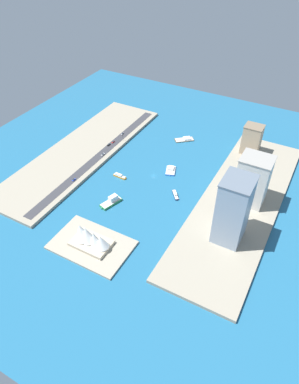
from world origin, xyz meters
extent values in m
plane|color=#23668E|center=(0.00, 0.00, 0.00)|extent=(440.00, 440.00, 0.00)
cube|color=#9E937F|center=(-93.13, 0.00, 1.57)|extent=(70.00, 240.00, 3.13)
cube|color=#9E937F|center=(93.13, 0.00, 1.57)|extent=(70.00, 240.00, 3.13)
cube|color=#A89E89|center=(0.08, 110.09, 1.00)|extent=(66.25, 43.63, 2.00)
cube|color=#38383D|center=(68.69, 0.00, 3.21)|extent=(9.82, 228.00, 0.15)
cube|color=brown|center=(0.83, -79.78, 0.55)|extent=(22.88, 21.17, 1.10)
cone|color=brown|center=(9.64, -72.44, 0.55)|extent=(1.39, 1.39, 0.99)
cube|color=white|center=(-1.68, -81.87, 2.03)|extent=(11.14, 11.03, 1.87)
cube|color=beige|center=(0.83, -79.78, 1.15)|extent=(21.97, 20.33, 0.10)
cube|color=orange|center=(30.03, 19.25, 0.95)|extent=(14.41, 4.16, 1.91)
cone|color=orange|center=(22.39, 19.58, 0.95)|extent=(1.79, 1.79, 1.72)
cube|color=white|center=(31.36, 19.19, 2.79)|extent=(7.90, 3.17, 1.77)
cube|color=beige|center=(30.03, 19.25, 1.96)|extent=(13.83, 3.99, 0.10)
cube|color=#2D8C4C|center=(15.12, 58.17, 1.23)|extent=(14.35, 23.10, 2.46)
cone|color=#2D8C4C|center=(18.59, 69.12, 1.23)|extent=(2.78, 2.78, 2.21)
cube|color=white|center=(14.23, 55.38, 5.08)|extent=(7.38, 9.64, 5.25)
cube|color=beige|center=(15.12, 58.17, 2.51)|extent=(13.78, 22.18, 0.10)
cube|color=#1E284C|center=(-33.84, 18.04, 0.77)|extent=(12.00, 13.64, 1.53)
cone|color=#1E284C|center=(-38.81, 24.13, 0.77)|extent=(1.94, 1.94, 1.38)
cube|color=white|center=(-33.31, 17.40, 2.51)|extent=(6.29, 6.95, 1.95)
cube|color=beige|center=(-33.84, 18.04, 1.58)|extent=(11.52, 13.10, 0.10)
cube|color=blue|center=(-12.26, -15.44, 0.76)|extent=(14.90, 18.84, 1.52)
cone|color=blue|center=(-15.23, -7.33, 0.76)|extent=(1.75, 1.75, 1.36)
cube|color=white|center=(-11.50, -17.54, 2.64)|extent=(8.12, 8.74, 2.26)
cube|color=beige|center=(-12.26, -15.44, 1.57)|extent=(14.30, 18.09, 0.10)
cube|color=silver|center=(-98.88, -6.11, 26.90)|extent=(27.24, 23.52, 47.54)
cube|color=#9D9992|center=(-98.88, -6.11, 51.07)|extent=(28.33, 24.46, 0.80)
cube|color=tan|center=(-76.19, -87.20, 19.46)|extent=(19.24, 16.43, 32.65)
cube|color=#7C6B55|center=(-76.19, -87.20, 36.18)|extent=(20.01, 17.08, 0.80)
cube|color=#8C9EB2|center=(-97.03, 47.71, 33.23)|extent=(23.11, 27.02, 60.20)
cube|color=slate|center=(-97.03, 47.71, 63.74)|extent=(24.04, 28.10, 0.80)
cylinder|color=black|center=(66.83, -4.34, 3.60)|extent=(0.26, 0.65, 0.64)
cylinder|color=black|center=(65.13, -4.31, 3.60)|extent=(0.26, 0.65, 0.64)
cylinder|color=black|center=(66.91, -0.73, 3.60)|extent=(0.26, 0.65, 0.64)
cylinder|color=black|center=(65.21, -0.70, 3.60)|extent=(0.26, 0.65, 0.64)
cube|color=white|center=(66.02, -2.52, 3.92)|extent=(2.00, 5.20, 0.84)
cube|color=#262D38|center=(66.03, -2.26, 4.57)|extent=(1.73, 2.92, 0.46)
cylinder|color=black|center=(66.80, 48.23, 3.60)|extent=(0.26, 0.64, 0.64)
cylinder|color=black|center=(65.16, 48.22, 3.60)|extent=(0.26, 0.64, 0.64)
cylinder|color=black|center=(66.77, 51.24, 3.60)|extent=(0.26, 0.64, 0.64)
cylinder|color=black|center=(65.13, 51.23, 3.60)|extent=(0.26, 0.64, 0.64)
cube|color=blue|center=(65.96, 49.73, 3.94)|extent=(1.88, 4.32, 0.88)
cube|color=#262D38|center=(65.96, 49.95, 4.68)|extent=(1.64, 2.42, 0.60)
cylinder|color=black|center=(70.52, -20.56, 3.60)|extent=(0.28, 0.65, 0.64)
cylinder|color=black|center=(72.29, -20.48, 3.60)|extent=(0.28, 0.65, 0.64)
cylinder|color=black|center=(70.67, -24.01, 3.60)|extent=(0.28, 0.65, 0.64)
cylinder|color=black|center=(72.44, -23.93, 3.60)|extent=(0.28, 0.65, 0.64)
cube|color=black|center=(71.48, -22.24, 3.87)|extent=(2.19, 5.01, 0.74)
cube|color=#262D38|center=(71.49, -22.49, 4.55)|extent=(1.86, 2.83, 0.61)
cylinder|color=black|center=(69.60, -28.26, 3.60)|extent=(0.27, 0.65, 0.64)
cylinder|color=black|center=(71.23, -28.32, 3.60)|extent=(0.27, 0.65, 0.64)
cylinder|color=black|center=(69.48, -31.47, 3.60)|extent=(0.27, 0.65, 0.64)
cylinder|color=black|center=(71.11, -31.53, 3.60)|extent=(0.27, 0.65, 0.64)
cube|color=red|center=(70.35, -29.90, 3.88)|extent=(2.01, 4.66, 0.76)
cube|color=#262D38|center=(70.34, -30.13, 4.51)|extent=(1.71, 2.63, 0.49)
cylinder|color=black|center=(69.80, -49.00, 3.60)|extent=(0.28, 0.65, 0.64)
cylinder|color=black|center=(71.34, -48.92, 3.60)|extent=(0.28, 0.65, 0.64)
cylinder|color=black|center=(69.95, -52.26, 3.60)|extent=(0.28, 0.65, 0.64)
cylinder|color=black|center=(71.50, -52.18, 3.60)|extent=(0.28, 0.65, 0.64)
cube|color=#B7B7BC|center=(70.65, -50.59, 3.94)|extent=(1.96, 4.74, 0.88)
cube|color=#262D38|center=(70.66, -50.82, 4.61)|extent=(1.66, 2.68, 0.47)
cylinder|color=black|center=(62.62, -39.27, 5.88)|extent=(0.18, 0.18, 5.50)
cube|color=black|center=(62.62, -39.27, 9.13)|extent=(0.36, 0.36, 1.00)
sphere|color=red|center=(62.62, -39.27, 9.48)|extent=(0.24, 0.24, 0.24)
sphere|color=yellow|center=(62.62, -39.27, 9.13)|extent=(0.24, 0.24, 0.24)
sphere|color=green|center=(62.62, -39.27, 8.78)|extent=(0.24, 0.24, 0.24)
cube|color=#BCAD93|center=(0.08, 110.09, 3.50)|extent=(33.38, 21.76, 3.00)
cone|color=white|center=(-10.85, 110.09, 11.02)|extent=(12.98, 10.90, 13.89)
cone|color=white|center=(-4.06, 110.09, 11.27)|extent=(10.74, 9.17, 13.64)
cone|color=white|center=(3.24, 110.09, 12.22)|extent=(13.58, 11.26, 16.17)
cone|color=white|center=(9.10, 110.09, 12.21)|extent=(16.44, 13.82, 16.91)
cylinder|color=brown|center=(-91.25, -32.73, 4.81)|extent=(0.50, 0.50, 3.36)
sphere|color=#2D7233|center=(-91.25, -32.73, 8.93)|extent=(6.10, 6.10, 6.10)
cylinder|color=brown|center=(-92.85, -26.49, 5.33)|extent=(0.50, 0.50, 4.40)
sphere|color=#2D7233|center=(-92.85, -26.49, 10.07)|extent=(6.35, 6.35, 6.35)
cylinder|color=brown|center=(-100.74, -18.79, 4.53)|extent=(0.50, 0.50, 2.80)
sphere|color=#2D7233|center=(-100.74, -18.79, 7.96)|extent=(5.08, 5.08, 5.08)
camera|label=1|loc=(-135.07, 255.49, 222.96)|focal=32.38mm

